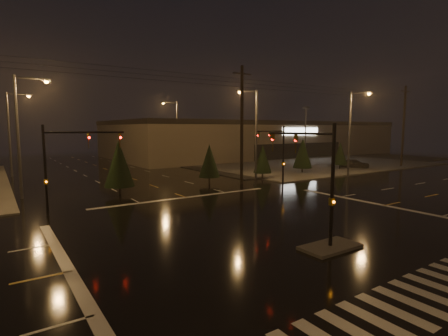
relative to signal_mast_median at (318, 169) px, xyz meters
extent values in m
plane|color=black|center=(0.00, 3.07, -3.75)|extent=(140.00, 140.00, 0.00)
cube|color=#4C4A44|center=(30.00, 33.07, -3.69)|extent=(36.00, 36.00, 0.12)
cube|color=#4C4A44|center=(0.00, -0.93, -3.68)|extent=(3.00, 1.60, 0.15)
cube|color=beige|center=(0.00, -5.93, -3.75)|extent=(15.00, 2.60, 0.01)
cube|color=beige|center=(0.00, 14.07, -3.75)|extent=(16.00, 0.50, 0.01)
cube|color=black|center=(35.00, 31.07, -3.71)|extent=(50.00, 24.00, 0.08)
cube|color=#6C624D|center=(35.00, 49.07, -0.25)|extent=(60.00, 28.00, 7.00)
cube|color=black|center=(35.00, 49.07, 3.05)|extent=(60.20, 28.20, 0.80)
cube|color=white|center=(35.00, 34.97, 1.45)|extent=(9.00, 0.20, 1.40)
cube|color=black|center=(35.00, 35.02, -2.15)|extent=(22.00, 0.15, 2.80)
cylinder|color=black|center=(0.00, -0.93, -0.75)|extent=(0.18, 0.18, 6.00)
cylinder|color=black|center=(0.00, 1.32, 1.75)|extent=(0.12, 4.50, 0.12)
imported|color=#594707|center=(0.00, 3.35, 1.70)|extent=(0.16, 0.20, 1.00)
cube|color=#594707|center=(0.00, -0.93, -1.45)|extent=(0.25, 0.18, 0.35)
cylinder|color=black|center=(10.50, 13.57, -0.75)|extent=(0.18, 0.18, 6.00)
cylinder|color=black|center=(8.15, 12.72, 1.75)|extent=(4.74, 1.82, 0.12)
imported|color=#594707|center=(6.04, 11.95, 1.70)|extent=(0.24, 0.22, 1.00)
cube|color=#594707|center=(10.50, 13.57, -1.45)|extent=(0.25, 0.18, 0.35)
cylinder|color=black|center=(-10.50, 13.57, -0.75)|extent=(0.18, 0.18, 6.00)
cylinder|color=black|center=(-8.15, 12.72, 1.75)|extent=(4.74, 1.82, 0.12)
imported|color=#594707|center=(-6.04, 11.95, 1.70)|extent=(0.24, 0.22, 1.00)
cube|color=#594707|center=(-10.50, 13.57, -1.45)|extent=(0.25, 0.18, 0.35)
cylinder|color=#38383A|center=(-11.50, 21.07, 1.25)|extent=(0.24, 0.24, 10.00)
cylinder|color=#38383A|center=(-10.30, 21.07, 6.05)|extent=(2.40, 0.14, 0.14)
cube|color=#38383A|center=(-9.20, 21.07, 6.00)|extent=(0.70, 0.30, 0.18)
sphere|color=orange|center=(-9.20, 21.07, 5.87)|extent=(0.32, 0.32, 0.32)
cylinder|color=#38383A|center=(-11.50, 37.07, 1.25)|extent=(0.24, 0.24, 10.00)
cylinder|color=#38383A|center=(-10.30, 37.07, 6.05)|extent=(2.40, 0.14, 0.14)
cube|color=#38383A|center=(-9.20, 37.07, 6.00)|extent=(0.70, 0.30, 0.18)
sphere|color=orange|center=(-9.20, 37.07, 5.87)|extent=(0.32, 0.32, 0.32)
cylinder|color=#38383A|center=(11.50, 19.07, 1.25)|extent=(0.24, 0.24, 10.00)
cylinder|color=#38383A|center=(10.30, 19.07, 6.05)|extent=(2.40, 0.14, 0.14)
cube|color=#38383A|center=(9.20, 19.07, 6.00)|extent=(0.70, 0.30, 0.18)
sphere|color=orange|center=(9.20, 19.07, 5.87)|extent=(0.32, 0.32, 0.32)
cylinder|color=#38383A|center=(11.50, 39.07, 1.25)|extent=(0.24, 0.24, 10.00)
cylinder|color=#38383A|center=(10.30, 39.07, 6.05)|extent=(2.40, 0.14, 0.14)
cube|color=#38383A|center=(9.20, 39.07, 6.00)|extent=(0.70, 0.30, 0.18)
sphere|color=orange|center=(9.20, 39.07, 5.87)|extent=(0.32, 0.32, 0.32)
cylinder|color=#38383A|center=(22.00, 14.57, 1.25)|extent=(0.24, 0.24, 10.00)
cylinder|color=#38383A|center=(22.00, 13.37, 6.05)|extent=(0.14, 2.40, 0.14)
cube|color=#38383A|center=(22.00, 12.27, 6.00)|extent=(0.30, 0.70, 0.18)
sphere|color=orange|center=(22.00, 12.27, 5.87)|extent=(0.32, 0.32, 0.32)
cylinder|color=black|center=(8.00, 17.07, 2.25)|extent=(0.32, 0.32, 12.00)
cube|color=black|center=(8.00, 17.07, 7.45)|extent=(2.20, 0.12, 0.12)
cylinder|color=black|center=(38.00, 17.07, 2.25)|extent=(0.32, 0.32, 12.00)
cube|color=black|center=(38.00, 17.07, 7.45)|extent=(2.20, 0.12, 0.12)
cylinder|color=black|center=(12.42, 19.01, -3.40)|extent=(0.18, 0.18, 0.70)
cone|color=black|center=(12.42, 19.01, -1.41)|extent=(2.10, 2.10, 3.28)
cylinder|color=black|center=(19.93, 20.01, -3.40)|extent=(0.18, 0.18, 0.70)
cone|color=black|center=(19.93, 20.01, -1.14)|extent=(2.44, 2.44, 3.82)
cylinder|color=black|center=(27.39, 19.99, -3.40)|extent=(0.18, 0.18, 0.70)
cone|color=black|center=(27.39, 19.99, -1.47)|extent=(2.03, 2.03, 3.17)
cylinder|color=black|center=(-4.16, 18.61, -3.40)|extent=(0.18, 0.18, 0.70)
cone|color=black|center=(-4.16, 18.61, -1.02)|extent=(2.60, 2.60, 4.06)
cylinder|color=black|center=(5.46, 19.29, -3.40)|extent=(0.18, 0.18, 0.70)
cone|color=black|center=(5.46, 19.29, -1.33)|extent=(2.20, 2.20, 3.44)
imported|color=black|center=(30.52, 19.81, -3.07)|extent=(3.73, 4.14, 1.36)
camera|label=1|loc=(-13.31, -11.65, 2.01)|focal=28.00mm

